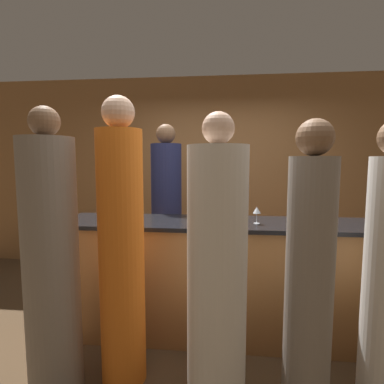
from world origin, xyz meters
TOP-DOWN VIEW (x-y plane):
  - ground_plane at (0.00, 0.00)m, footprint 14.00×14.00m
  - back_wall at (0.00, 1.82)m, footprint 8.00×0.06m
  - bar_counter at (0.00, 0.00)m, footprint 2.82×0.63m
  - bartender at (-0.59, 0.70)m, footprint 0.34×0.34m
  - guest_0 at (-1.10, -0.78)m, footprint 0.36×0.36m
  - guest_1 at (0.01, -0.78)m, footprint 0.38×0.38m
  - guest_3 at (-0.66, -0.63)m, footprint 0.32×0.32m
  - guest_4 at (0.60, -0.73)m, footprint 0.30×0.30m
  - wine_bottle_0 at (0.79, -0.03)m, footprint 0.08×0.08m
  - wine_bottle_1 at (-0.06, 0.05)m, footprint 0.07×0.07m
  - wine_bottle_2 at (-0.86, -0.06)m, footprint 0.08×0.08m
  - ice_bucket at (-0.91, 0.12)m, footprint 0.21×0.21m
  - wine_glass_0 at (-0.08, -0.24)m, footprint 0.08×0.08m
  - wine_glass_1 at (0.34, -0.06)m, footprint 0.07×0.07m
  - wine_glass_2 at (0.17, -0.21)m, footprint 0.06×0.06m

SIDE VIEW (x-z plane):
  - ground_plane at x=0.00m, z-range 0.00..0.00m
  - bar_counter at x=0.00m, z-range 0.00..1.05m
  - guest_1 at x=0.01m, z-range -0.07..1.81m
  - guest_4 at x=0.60m, z-range -0.04..1.80m
  - guest_0 at x=-1.10m, z-range -0.07..1.87m
  - bartender at x=-0.59m, z-range -0.06..1.93m
  - guest_3 at x=-0.66m, z-range -0.05..1.97m
  - ice_bucket at x=-0.91m, z-range 1.05..1.24m
  - wine_glass_1 at x=0.34m, z-range 1.09..1.24m
  - wine_bottle_2 at x=-0.86m, z-range 1.02..1.32m
  - wine_glass_0 at x=-0.08m, z-range 1.09..1.24m
  - wine_bottle_0 at x=0.79m, z-range 1.02..1.32m
  - wine_bottle_1 at x=-0.06m, z-range 1.02..1.33m
  - wine_glass_2 at x=0.17m, z-range 1.10..1.26m
  - back_wall at x=0.00m, z-range 0.00..2.80m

